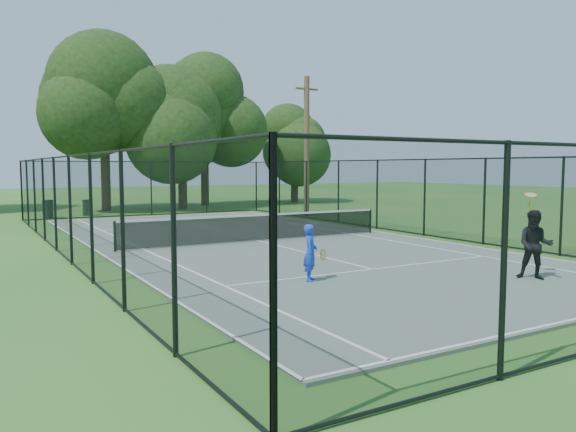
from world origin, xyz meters
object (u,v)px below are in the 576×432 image
trash_bin_left (48,209)px  player_black (535,245)px  tennis_net (259,226)px  utility_pole (307,145)px  trash_bin_right (88,207)px  player_blue (311,253)px

trash_bin_left → player_black: bearing=-71.9°
tennis_net → trash_bin_left: tennis_net is taller
utility_pole → player_black: utility_pole is taller
trash_bin_right → tennis_net: bearing=-78.1°
utility_pole → trash_bin_right: bearing=152.0°
tennis_net → player_black: (2.48, -9.28, 0.29)m
trash_bin_left → utility_pole: bearing=-22.1°
player_blue → trash_bin_right: bearing=92.5°
tennis_net → utility_pole: size_ratio=1.32×
utility_pole → player_black: (-5.14, -18.28, -3.01)m
tennis_net → trash_bin_right: tennis_net is taller
tennis_net → player_blue: player_blue is taller
tennis_net → utility_pole: (7.62, 9.00, 3.31)m
trash_bin_right → player_black: 24.60m
trash_bin_left → trash_bin_right: trash_bin_left is taller
trash_bin_right → utility_pole: bearing=-28.0°
trash_bin_right → player_blue: bearing=-87.5°
player_blue → player_black: 5.25m
tennis_net → player_black: player_black is taller
trash_bin_left → player_blue: bearing=-81.8°
utility_pole → player_black: 19.23m
trash_bin_left → player_blue: size_ratio=0.73×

